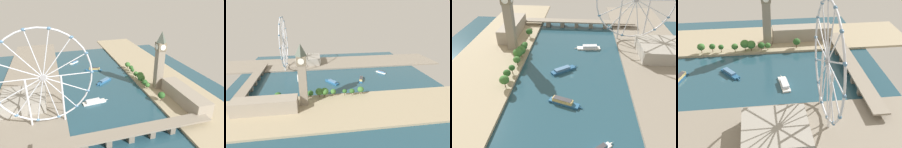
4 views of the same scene
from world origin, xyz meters
TOP-DOWN VIEW (x-y plane):
  - ground_plane at (0.00, 0.00)m, footprint 380.20×380.20m
  - riverbank_left at (-105.10, 0.00)m, footprint 90.00×520.00m
  - riverbank_right at (105.10, 0.00)m, footprint 90.00×520.00m
  - clock_tower at (-83.51, 56.14)m, footprint 13.51×13.51m
  - parliament_block at (-96.97, 106.46)m, footprint 22.00×84.65m
  - tree_row_embankment at (-67.10, 26.97)m, footprint 13.61×136.03m
  - ferris_wheel at (80.58, 100.68)m, footprint 110.51×3.20m
  - riverside_hall at (110.74, 52.20)m, footprint 55.40×56.56m
  - river_bridge at (0.00, 151.52)m, footprint 192.20×16.89m
  - tour_boat_0 at (25.30, -101.12)m, footprint 21.67×19.16m
  - tour_boat_1 at (20.15, 68.85)m, footprint 37.47×11.97m
  - tour_boat_2 at (-10.25, 8.01)m, footprint 31.23×24.78m
  - tour_boat_3 at (-5.33, -49.12)m, footprint 34.26×15.94m

SIDE VIEW (x-z plane):
  - ground_plane at x=0.00m, z-range 0.00..0.00m
  - riverbank_left at x=-105.10m, z-range 0.00..3.00m
  - riverbank_right at x=105.10m, z-range 0.00..3.00m
  - tour_boat_2 at x=-10.25m, z-range -0.43..4.67m
  - tour_boat_1 at x=20.15m, z-range -0.44..4.74m
  - tour_boat_0 at x=25.30m, z-range -0.41..4.85m
  - tour_boat_3 at x=-5.33m, z-range -0.44..5.14m
  - river_bridge at x=0.00m, z-range 2.28..12.74m
  - riverside_hall at x=110.74m, z-range 3.00..18.81m
  - tree_row_embankment at x=-67.10m, z-range 3.95..19.06m
  - parliament_block at x=-96.97m, z-range 3.00..21.88m
  - clock_tower at x=-83.51m, z-range 4.81..92.68m
  - ferris_wheel at x=80.58m, z-range 3.78..114.50m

